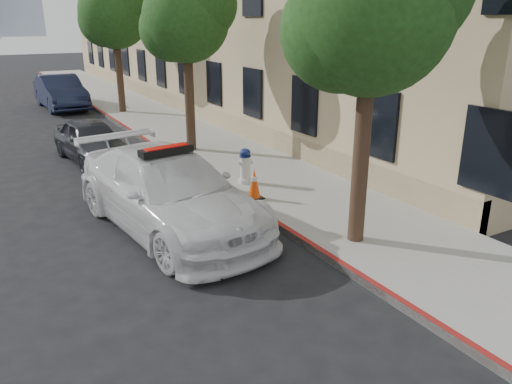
{
  "coord_description": "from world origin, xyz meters",
  "views": [
    {
      "loc": [
        -3.08,
        -8.62,
        4.14
      ],
      "look_at": [
        1.4,
        -0.8,
        1.0
      ],
      "focal_mm": 35.0,
      "sensor_mm": 36.0,
      "label": 1
    }
  ],
  "objects_px": {
    "parked_car_mid": "(91,141)",
    "fire_hydrant": "(245,166)",
    "traffic_cone": "(254,184)",
    "parked_car_far": "(61,92)",
    "police_car": "(169,192)"
  },
  "relations": [
    {
      "from": "police_car",
      "to": "parked_car_far",
      "type": "height_order",
      "value": "police_car"
    },
    {
      "from": "police_car",
      "to": "parked_car_far",
      "type": "bearing_deg",
      "value": 80.17
    },
    {
      "from": "police_car",
      "to": "parked_car_far",
      "type": "xyz_separation_m",
      "value": [
        0.65,
        16.45,
        -0.01
      ]
    },
    {
      "from": "police_car",
      "to": "parked_car_mid",
      "type": "height_order",
      "value": "police_car"
    },
    {
      "from": "parked_car_far",
      "to": "fire_hydrant",
      "type": "relative_size",
      "value": 5.36
    },
    {
      "from": "traffic_cone",
      "to": "parked_car_far",
      "type": "bearing_deg",
      "value": 95.51
    },
    {
      "from": "police_car",
      "to": "parked_car_mid",
      "type": "relative_size",
      "value": 1.55
    },
    {
      "from": "parked_car_far",
      "to": "fire_hydrant",
      "type": "height_order",
      "value": "parked_car_far"
    },
    {
      "from": "police_car",
      "to": "parked_car_far",
      "type": "distance_m",
      "value": 16.47
    },
    {
      "from": "parked_car_far",
      "to": "fire_hydrant",
      "type": "xyz_separation_m",
      "value": [
        1.94,
        -14.96,
        -0.21
      ]
    },
    {
      "from": "parked_car_far",
      "to": "fire_hydrant",
      "type": "bearing_deg",
      "value": -85.06
    },
    {
      "from": "fire_hydrant",
      "to": "parked_car_far",
      "type": "bearing_deg",
      "value": 117.77
    },
    {
      "from": "police_car",
      "to": "traffic_cone",
      "type": "xyz_separation_m",
      "value": [
        2.21,
        0.35,
        -0.3
      ]
    },
    {
      "from": "parked_car_mid",
      "to": "fire_hydrant",
      "type": "relative_size",
      "value": 4.14
    },
    {
      "from": "parked_car_mid",
      "to": "parked_car_far",
      "type": "relative_size",
      "value": 0.77
    }
  ]
}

